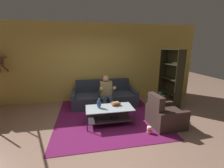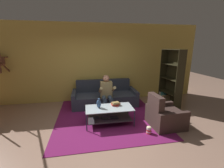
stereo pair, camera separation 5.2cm
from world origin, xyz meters
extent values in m
plane|color=#967360|center=(0.00, 0.00, 0.00)|extent=(16.80, 16.80, 0.00)
cube|color=gold|center=(0.00, 2.46, 1.45)|extent=(8.40, 0.12, 2.90)
cylinder|color=brown|center=(-2.86, 2.56, 2.40)|extent=(0.04, 0.04, 0.90)
cube|color=#313745|center=(0.39, 1.78, 0.21)|extent=(2.01, 0.95, 0.42)
cube|color=#2A2F3B|center=(0.39, 2.17, 0.64)|extent=(2.01, 0.18, 0.45)
cube|color=#313745|center=(-0.68, 1.78, 0.27)|extent=(0.13, 0.95, 0.54)
cube|color=#313745|center=(1.46, 1.78, 0.27)|extent=(0.13, 0.95, 0.54)
cylinder|color=#34455A|center=(0.29, 1.00, 0.21)|extent=(0.14, 0.14, 0.42)
cylinder|color=#34455A|center=(0.49, 1.00, 0.21)|extent=(0.14, 0.14, 0.42)
cylinder|color=#34455A|center=(0.29, 1.18, 0.46)|extent=(0.14, 0.42, 0.14)
cylinder|color=#34455A|center=(0.49, 1.18, 0.46)|extent=(0.14, 0.42, 0.14)
cube|color=#998858|center=(0.39, 1.39, 0.69)|extent=(0.38, 0.22, 0.54)
cylinder|color=#998858|center=(0.18, 1.21, 0.74)|extent=(0.09, 0.49, 0.31)
cylinder|color=#998858|center=(0.59, 1.21, 0.74)|extent=(0.09, 0.49, 0.31)
sphere|color=tan|center=(0.39, 1.39, 1.07)|extent=(0.21, 0.21, 0.21)
ellipsoid|color=black|center=(0.39, 1.41, 1.09)|extent=(0.21, 0.21, 0.13)
cube|color=#ACBEC9|center=(0.33, 0.41, 0.46)|extent=(1.26, 0.63, 0.02)
cube|color=#363136|center=(0.33, 0.41, 0.16)|extent=(1.16, 0.58, 0.02)
cylinder|color=#232B3A|center=(-0.29, 0.11, 0.24)|extent=(0.03, 0.03, 0.47)
cylinder|color=#232B3A|center=(0.95, 0.11, 0.24)|extent=(0.03, 0.03, 0.47)
cylinder|color=#232B3A|center=(-0.29, 0.71, 0.24)|extent=(0.03, 0.03, 0.47)
cylinder|color=#232B3A|center=(0.95, 0.71, 0.24)|extent=(0.03, 0.03, 0.47)
cube|color=#212A31|center=(-0.03, 0.44, 0.19)|extent=(0.18, 0.15, 0.03)
cube|color=#282C2D|center=(0.20, 0.42, 0.19)|extent=(0.20, 0.16, 0.03)
cube|color=#21262D|center=(0.46, 0.38, 0.18)|extent=(0.22, 0.16, 0.02)
cube|color=#6D174F|center=(0.36, 1.00, 0.01)|extent=(3.00, 3.37, 0.01)
cube|color=#814A69|center=(0.36, 1.00, 0.01)|extent=(1.65, 1.85, 0.00)
ellipsoid|color=#335282|center=(0.05, 0.44, 0.59)|extent=(0.12, 0.12, 0.23)
cylinder|color=#335282|center=(0.05, 0.44, 0.70)|extent=(0.05, 0.05, 0.05)
cube|color=red|center=(0.53, 0.53, 0.48)|extent=(0.19, 0.18, 0.02)
cube|color=red|center=(0.52, 0.54, 0.50)|extent=(0.24, 0.16, 0.03)
cube|color=#A06842|center=(0.54, 0.54, 0.53)|extent=(0.26, 0.21, 0.03)
cube|color=olive|center=(0.53, 0.52, 0.56)|extent=(0.20, 0.16, 0.03)
cube|color=black|center=(2.57, 1.72, 0.99)|extent=(0.30, 0.05, 1.98)
cube|color=black|center=(2.66, 0.84, 0.99)|extent=(0.30, 0.05, 1.98)
cube|color=black|center=(2.75, 1.29, 0.99)|extent=(0.11, 0.90, 1.98)
cube|color=black|center=(2.61, 1.28, 0.01)|extent=(0.38, 0.89, 0.02)
cube|color=black|center=(2.61, 1.28, 0.49)|extent=(0.38, 0.89, 0.02)
cube|color=black|center=(2.61, 1.28, 0.99)|extent=(0.38, 0.89, 0.02)
cube|color=black|center=(2.61, 1.28, 1.48)|extent=(0.38, 0.89, 0.02)
cube|color=black|center=(2.61, 1.28, 1.97)|extent=(0.38, 0.89, 0.02)
cube|color=silver|center=(2.55, 1.67, 0.22)|extent=(0.21, 0.07, 0.39)
cube|color=#B0BA37|center=(2.55, 1.61, 0.16)|extent=(0.21, 0.06, 0.28)
cube|color=teal|center=(2.56, 1.57, 0.23)|extent=(0.22, 0.05, 0.43)
cube|color=silver|center=(2.58, 1.54, 0.17)|extent=(0.25, 0.05, 0.30)
cube|color=#2A2632|center=(2.57, 1.49, 0.16)|extent=(0.22, 0.07, 0.27)
cube|color=gold|center=(2.60, 1.44, 0.18)|extent=(0.26, 0.05, 0.33)
cube|color=#987850|center=(2.61, 1.41, 0.19)|extent=(0.27, 0.05, 0.33)
cube|color=#3C2A26|center=(1.79, 0.04, 0.21)|extent=(0.85, 0.62, 0.42)
cube|color=#3C2A26|center=(1.47, 0.02, 0.65)|extent=(0.19, 0.59, 0.46)
cube|color=#3C2A26|center=(1.81, -0.31, 0.26)|extent=(0.82, 0.15, 0.52)
cube|color=#3C2A26|center=(1.77, 0.38, 0.26)|extent=(0.82, 0.15, 0.52)
cylinder|color=red|center=(1.20, -0.26, 0.02)|extent=(0.12, 0.12, 0.04)
cylinder|color=white|center=(1.20, -0.26, 0.06)|extent=(0.12, 0.12, 0.04)
cylinder|color=red|center=(1.20, -0.26, 0.10)|extent=(0.12, 0.12, 0.04)
cylinder|color=white|center=(1.20, -0.26, 0.14)|extent=(0.12, 0.12, 0.04)
ellipsoid|color=beige|center=(1.20, -0.26, 0.17)|extent=(0.11, 0.11, 0.04)
camera|label=1|loc=(-0.31, -3.28, 2.07)|focal=24.00mm
camera|label=2|loc=(-0.26, -3.29, 2.07)|focal=24.00mm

